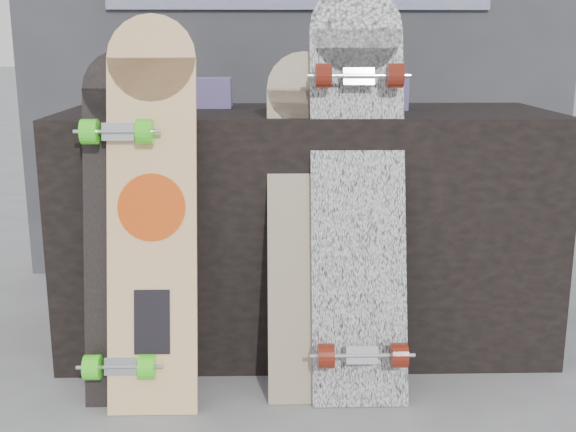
{
  "coord_description": "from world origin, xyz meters",
  "views": [
    {
      "loc": [
        -0.12,
        -1.88,
        1.02
      ],
      "look_at": [
        -0.07,
        0.2,
        0.52
      ],
      "focal_mm": 45.0,
      "sensor_mm": 36.0,
      "label": 1
    }
  ],
  "objects_px": {
    "longboard_cascadia": "(358,183)",
    "vendor_table": "(306,228)",
    "longboard_geisha": "(152,202)",
    "longboard_celtic": "(305,214)",
    "skateboard_dark": "(122,224)"
  },
  "relations": [
    {
      "from": "longboard_celtic",
      "to": "longboard_cascadia",
      "type": "relative_size",
      "value": 0.83
    },
    {
      "from": "longboard_celtic",
      "to": "longboard_cascadia",
      "type": "bearing_deg",
      "value": -0.19
    },
    {
      "from": "vendor_table",
      "to": "longboard_geisha",
      "type": "relative_size",
      "value": 1.45
    },
    {
      "from": "vendor_table",
      "to": "longboard_cascadia",
      "type": "bearing_deg",
      "value": -67.87
    },
    {
      "from": "longboard_geisha",
      "to": "skateboard_dark",
      "type": "xyz_separation_m",
      "value": [
        -0.09,
        0.0,
        -0.07
      ]
    },
    {
      "from": "longboard_cascadia",
      "to": "vendor_table",
      "type": "bearing_deg",
      "value": 112.13
    },
    {
      "from": "longboard_geisha",
      "to": "longboard_celtic",
      "type": "height_order",
      "value": "longboard_geisha"
    },
    {
      "from": "longboard_cascadia",
      "to": "skateboard_dark",
      "type": "distance_m",
      "value": 0.69
    },
    {
      "from": "vendor_table",
      "to": "longboard_geisha",
      "type": "distance_m",
      "value": 0.63
    },
    {
      "from": "longboard_celtic",
      "to": "longboard_cascadia",
      "type": "height_order",
      "value": "longboard_cascadia"
    },
    {
      "from": "longboard_cascadia",
      "to": "skateboard_dark",
      "type": "relative_size",
      "value": 1.19
    },
    {
      "from": "longboard_geisha",
      "to": "skateboard_dark",
      "type": "height_order",
      "value": "longboard_geisha"
    },
    {
      "from": "skateboard_dark",
      "to": "vendor_table",
      "type": "bearing_deg",
      "value": 35.22
    },
    {
      "from": "vendor_table",
      "to": "longboard_cascadia",
      "type": "relative_size",
      "value": 1.34
    },
    {
      "from": "vendor_table",
      "to": "skateboard_dark",
      "type": "xyz_separation_m",
      "value": [
        -0.54,
        -0.38,
        0.12
      ]
    }
  ]
}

